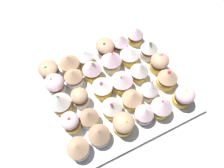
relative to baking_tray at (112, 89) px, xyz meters
The scene contains 32 objects.
ground_plane 2.10cm from the baking_tray, ahead, with size 180.00×180.00×3.00cm, color beige.
baking_tray is the anchor object (origin of this frame).
cupcake_0 21.80cm from the baking_tray, 139.09° to the right, with size 5.60×5.60×6.91cm.
cupcake_1 16.72cm from the baking_tray, 126.75° to the right, with size 5.58×5.58×7.38cm.
cupcake_2 14.50cm from the baking_tray, 106.06° to the right, with size 6.37×6.37×7.08cm.
cupcake_3 14.40cm from the baking_tray, 74.39° to the right, with size 5.81×5.81×6.31cm.
cupcake_4 16.38cm from the baking_tray, 53.60° to the right, with size 6.75×6.75×7.38cm.
cupcake_5 21.22cm from the baking_tray, 38.96° to the right, with size 6.33×6.33×6.76cm.
cupcake_6 18.74cm from the baking_tray, 159.96° to the right, with size 5.79×5.79×8.27cm.
cupcake_7 13.24cm from the baking_tray, 144.39° to the right, with size 6.51×6.51×6.71cm.
cupcake_8 9.55cm from the baking_tray, 114.78° to the right, with size 6.76×6.76×8.10cm.
cupcake_9 9.21cm from the baking_tray, 62.80° to the right, with size 6.24×6.24×8.10cm.
cupcake_10 13.07cm from the baking_tray, 36.95° to the right, with size 5.97×5.97×6.58cm.
cupcake_11 18.16cm from the baking_tray, 24.57° to the right, with size 6.08×6.08×7.09cm.
cupcake_12 17.72cm from the baking_tray, behind, with size 5.96×5.96×7.29cm.
cupcake_13 10.81cm from the baking_tray, behind, with size 5.90×5.90×7.77cm.
cupcake_14 5.42cm from the baking_tray, 165.63° to the left, with size 6.80×6.80×7.43cm.
cupcake_15 5.42cm from the baking_tray, ahead, with size 6.37×6.37×7.38cm.
cupcake_16 11.47cm from the baking_tray, ahead, with size 5.27×5.27×6.39cm.
cupcake_17 17.25cm from the baking_tray, ahead, with size 6.35×6.35×8.08cm.
cupcake_18 18.03cm from the baking_tray, 159.78° to the left, with size 6.23×6.23×7.34cm.
cupcake_19 12.53cm from the baking_tray, 142.39° to the left, with size 5.49×5.49×7.58cm.
cupcake_20 9.00cm from the baking_tray, 113.50° to the left, with size 6.26×6.26×6.71cm.
cupcake_21 9.15cm from the baking_tray, 64.21° to the left, with size 6.21×6.21×7.70cm.
cupcake_22 13.58cm from the baking_tray, 33.25° to the left, with size 5.74×5.74×7.15cm.
cupcake_23 17.68cm from the baking_tray, 20.93° to the left, with size 5.33×5.33×7.23cm.
cupcake_24 22.43cm from the baking_tray, 142.27° to the left, with size 5.88×5.88×7.33cm.
cupcake_25 17.10cm from the baking_tray, 125.03° to the left, with size 6.21×6.21×7.44cm.
cupcake_26 14.19cm from the baking_tray, 107.52° to the left, with size 5.63×5.63×6.67cm.
cupcake_27 14.08cm from the baking_tray, 77.74° to the left, with size 6.17×6.17×7.24cm.
cupcake_28 16.92cm from the baking_tray, 51.48° to the left, with size 6.23×6.23×7.21cm.
cupcake_29 21.99cm from the baking_tray, 39.10° to the left, with size 6.22×6.22×6.58cm.
Camera 1 is at (13.27, 27.26, 60.51)cm, focal length 32.73 mm.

